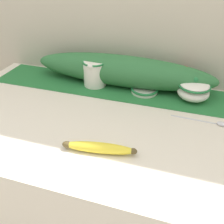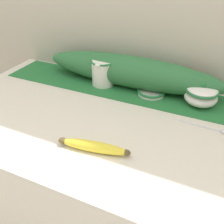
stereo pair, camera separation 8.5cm
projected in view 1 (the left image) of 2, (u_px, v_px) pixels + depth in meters
countertop at (104, 197)px, 1.16m from camera, size 1.25×0.70×0.90m
back_wall at (129, 10)px, 1.04m from camera, size 2.05×0.04×2.40m
table_runner at (119, 88)px, 1.10m from camera, size 1.15×0.21×0.00m
cream_pitcher at (95, 72)px, 1.10m from camera, size 0.10×0.12×0.12m
sugar_bowl at (194, 90)px, 1.00m from camera, size 0.13×0.13×0.10m
small_dish at (145, 90)px, 1.06m from camera, size 0.12×0.12×0.02m
banana at (99, 148)px, 0.75m from camera, size 0.23×0.07×0.03m
spoon at (217, 123)px, 0.88m from camera, size 0.20×0.03×0.01m
poinsettia_garland at (122, 71)px, 1.09m from camera, size 0.81×0.15×0.13m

